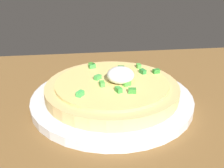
% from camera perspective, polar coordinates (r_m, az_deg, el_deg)
% --- Properties ---
extents(dining_table, '(1.22, 0.71, 0.03)m').
position_cam_1_polar(dining_table, '(0.42, 0.02, -9.58)').
color(dining_table, brown).
rests_on(dining_table, ground).
extents(plate, '(0.29, 0.29, 0.02)m').
position_cam_1_polar(plate, '(0.45, 0.00, -3.17)').
color(plate, silver).
rests_on(plate, dining_table).
extents(pizza, '(0.24, 0.24, 0.05)m').
position_cam_1_polar(pizza, '(0.44, 0.09, -0.76)').
color(pizza, '#D7B46F').
rests_on(pizza, plate).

